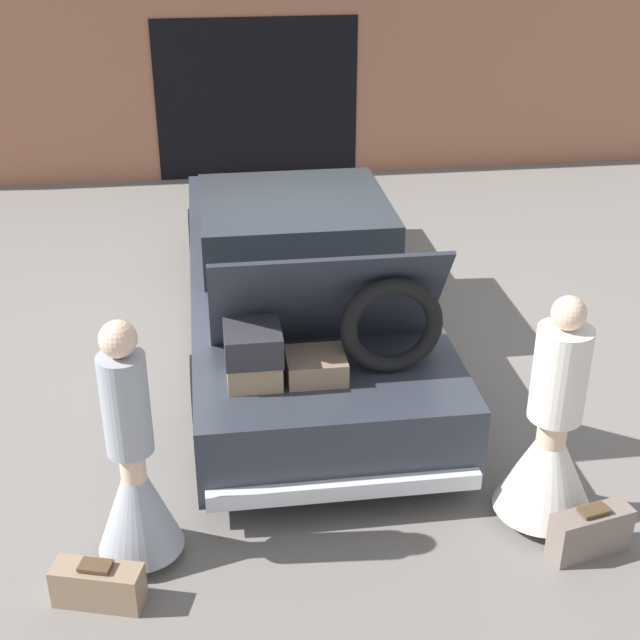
{
  "coord_description": "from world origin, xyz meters",
  "views": [
    {
      "loc": [
        -0.81,
        -7.42,
        3.99
      ],
      "look_at": [
        0.0,
        -1.47,
        0.92
      ],
      "focal_mm": 50.0,
      "sensor_mm": 36.0,
      "label": 1
    }
  ],
  "objects_px": {
    "person_left": "(134,478)",
    "suitcase_beside_left_person": "(98,585)",
    "suitcase_beside_right_person": "(590,532)",
    "person_right": "(550,444)",
    "car": "(298,281)"
  },
  "relations": [
    {
      "from": "suitcase_beside_left_person",
      "to": "person_right",
      "type": "bearing_deg",
      "value": 8.07
    },
    {
      "from": "person_left",
      "to": "car",
      "type": "bearing_deg",
      "value": 162.21
    },
    {
      "from": "car",
      "to": "person_left",
      "type": "distance_m",
      "value": 3.15
    },
    {
      "from": "car",
      "to": "person_left",
      "type": "xyz_separation_m",
      "value": [
        -1.35,
        -2.84,
        0.03
      ]
    },
    {
      "from": "car",
      "to": "suitcase_beside_left_person",
      "type": "relative_size",
      "value": 9.41
    },
    {
      "from": "car",
      "to": "suitcase_beside_left_person",
      "type": "height_order",
      "value": "car"
    },
    {
      "from": "person_left",
      "to": "suitcase_beside_left_person",
      "type": "distance_m",
      "value": 0.66
    },
    {
      "from": "person_left",
      "to": "suitcase_beside_left_person",
      "type": "height_order",
      "value": "person_left"
    },
    {
      "from": "person_left",
      "to": "suitcase_beside_left_person",
      "type": "relative_size",
      "value": 2.96
    },
    {
      "from": "person_right",
      "to": "suitcase_beside_left_person",
      "type": "bearing_deg",
      "value": 104.1
    },
    {
      "from": "suitcase_beside_left_person",
      "to": "suitcase_beside_right_person",
      "type": "bearing_deg",
      "value": 0.47
    },
    {
      "from": "suitcase_beside_left_person",
      "to": "person_left",
      "type": "bearing_deg",
      "value": 58.3
    },
    {
      "from": "person_left",
      "to": "suitcase_beside_right_person",
      "type": "xyz_separation_m",
      "value": [
        2.87,
        -0.36,
        -0.45
      ]
    },
    {
      "from": "suitcase_beside_left_person",
      "to": "suitcase_beside_right_person",
      "type": "height_order",
      "value": "suitcase_beside_right_person"
    },
    {
      "from": "person_right",
      "to": "suitcase_beside_left_person",
      "type": "xyz_separation_m",
      "value": [
        -2.94,
        -0.42,
        -0.45
      ]
    }
  ]
}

